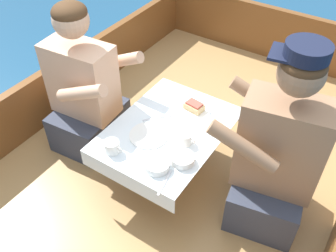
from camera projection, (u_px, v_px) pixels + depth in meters
name	position (u px, v px, depth m)	size (l,w,h in m)	color
ground_plane	(171.00, 196.00, 2.53)	(60.00, 60.00, 0.00)	navy
boat_deck	(171.00, 183.00, 2.44)	(2.05, 3.26, 0.27)	#A87F4C
gunwale_port	(53.00, 92.00, 2.62)	(0.06, 3.26, 0.39)	brown
bow_coaming	(273.00, 33.00, 3.19)	(1.93, 0.06, 0.44)	brown
cockpit_table	(168.00, 134.00, 2.10)	(0.58, 0.78, 0.37)	#B2B2B7
person_port	(85.00, 94.00, 2.29)	(0.55, 0.48, 0.97)	#333847
person_starboard	(276.00, 158.00, 1.84)	(0.57, 0.52, 1.06)	#333847
plate_sandwich	(194.00, 110.00, 2.19)	(0.19, 0.19, 0.01)	white
plate_bread	(149.00, 135.00, 2.03)	(0.21, 0.21, 0.01)	white
sandwich	(194.00, 106.00, 2.17)	(0.12, 0.09, 0.05)	#E0BC7F
bowl_port_near	(183.00, 159.00, 1.87)	(0.12, 0.12, 0.04)	white
bowl_starboard_near	(214.00, 125.00, 2.06)	(0.12, 0.12, 0.04)	white
bowl_center_far	(157.00, 165.00, 1.84)	(0.13, 0.13, 0.04)	white
coffee_cup_port	(112.00, 147.00, 1.92)	(0.11, 0.08, 0.07)	white
coffee_cup_starboard	(185.00, 138.00, 1.97)	(0.11, 0.08, 0.07)	white
utensil_spoon_center	(162.00, 117.00, 2.14)	(0.12, 0.14, 0.01)	silver
utensil_spoon_starboard	(170.00, 122.00, 2.11)	(0.14, 0.12, 0.01)	silver
utensil_spoon_port	(176.00, 89.00, 2.34)	(0.16, 0.09, 0.01)	silver
utensil_knife_starboard	(165.00, 182.00, 1.79)	(0.04, 0.17, 0.00)	silver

